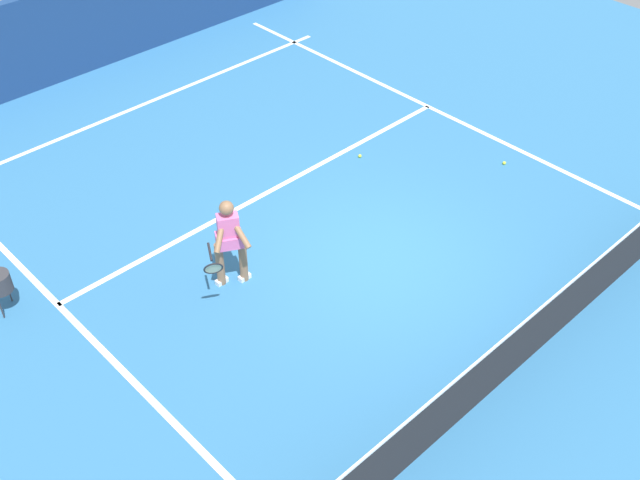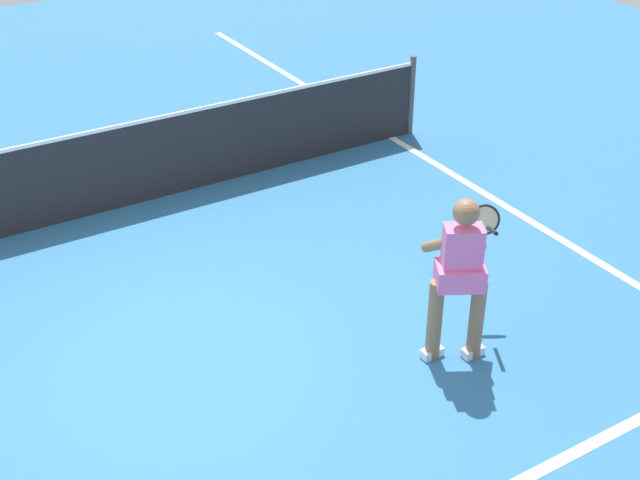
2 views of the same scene
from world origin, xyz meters
The scene contains 10 objects.
ground_plane centered at (0.00, 0.00, 0.00)m, with size 24.33×24.33×0.00m, color teal.
court_back_wall centered at (0.00, -9.06, 1.01)m, with size 13.63×0.24×2.01m, color navy.
baseline_marking centered at (0.00, -6.86, 0.00)m, with size 9.63×0.10×0.01m, color white.
service_line_marking centered at (0.00, -2.65, 0.00)m, with size 8.63×0.10×0.01m, color white.
sideline_left_marking centered at (-4.32, 0.00, 0.00)m, with size 0.10×16.72×0.01m, color white.
sideline_right_marking centered at (4.32, 0.00, 0.00)m, with size 0.10×16.72×0.01m, color white.
court_net centered at (0.00, 2.89, 0.51)m, with size 9.31×0.08×1.09m.
tennis_player centered at (2.07, -1.22, 0.85)m, with size 1.06×0.80×1.55m.
tennis_ball_near centered at (-1.89, -2.30, 0.03)m, with size 0.07×0.07×0.07m, color #D1E533.
tennis_ball_mid centered at (-3.70, -0.25, 0.03)m, with size 0.07×0.07×0.07m, color #D1E533.
Camera 1 is at (7.25, 6.21, 8.30)m, focal length 43.69 mm.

